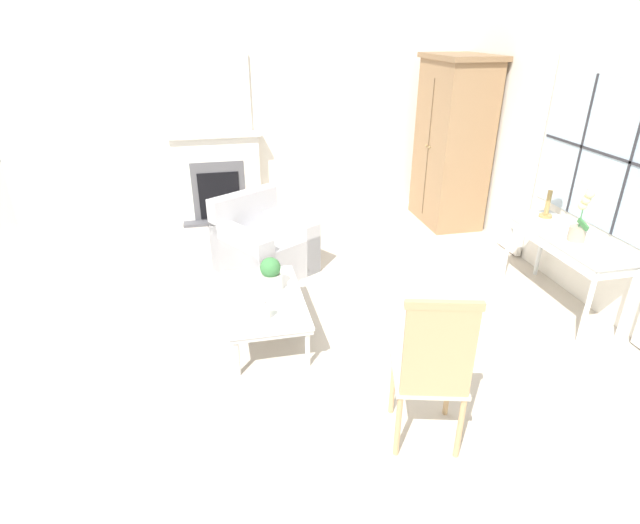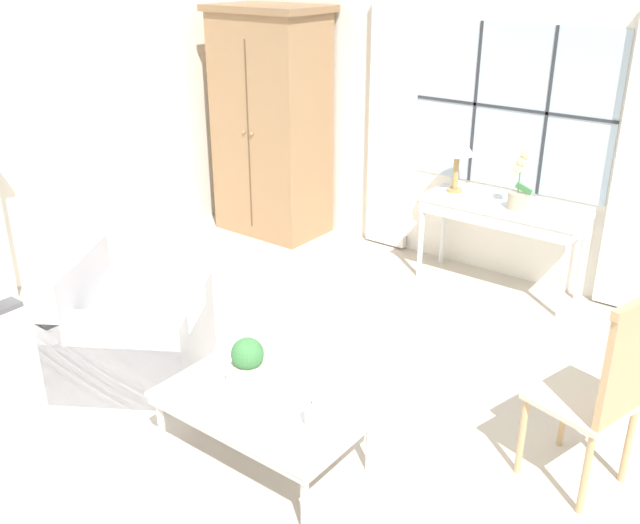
% 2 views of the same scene
% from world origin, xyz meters
% --- Properties ---
extents(ground_plane, '(14.00, 14.00, 0.00)m').
position_xyz_m(ground_plane, '(0.00, 0.00, 0.00)').
color(ground_plane, '#BCB2A3').
extents(wall_back_windowed, '(7.20, 0.14, 2.80)m').
position_xyz_m(wall_back_windowed, '(0.00, 3.02, 1.38)').
color(wall_back_windowed, white).
rests_on(wall_back_windowed, ground_plane).
extents(wall_left, '(0.06, 7.20, 2.80)m').
position_xyz_m(wall_left, '(-3.03, 0.60, 1.40)').
color(wall_left, white).
rests_on(wall_left, ground_plane).
extents(armoire, '(1.08, 0.71, 2.14)m').
position_xyz_m(armoire, '(-2.22, 2.63, 1.08)').
color(armoire, '#93704C').
rests_on(armoire, ground_plane).
extents(console_table, '(1.31, 0.47, 0.73)m').
position_xyz_m(console_table, '(0.15, 2.70, 0.64)').
color(console_table, silver).
rests_on(console_table, ground_plane).
extents(table_lamp, '(0.27, 0.27, 0.50)m').
position_xyz_m(table_lamp, '(-0.32, 2.77, 1.12)').
color(table_lamp, '#9E7F47').
rests_on(table_lamp, console_table).
extents(potted_orchid, '(0.19, 0.15, 0.48)m').
position_xyz_m(potted_orchid, '(0.27, 2.67, 0.91)').
color(potted_orchid, tan).
rests_on(potted_orchid, console_table).
extents(armchair_upholstered, '(1.18, 1.17, 0.82)m').
position_xyz_m(armchair_upholstered, '(-1.20, 0.02, 0.28)').
color(armchair_upholstered, '#B2B2B7').
rests_on(armchair_upholstered, ground_plane).
extents(side_chair_wooden, '(0.54, 0.54, 1.14)m').
position_xyz_m(side_chair_wooden, '(1.57, 0.74, 0.63)').
color(side_chair_wooden, beige).
rests_on(side_chair_wooden, ground_plane).
extents(coffee_table, '(1.12, 0.65, 0.38)m').
position_xyz_m(coffee_table, '(0.08, -0.11, 0.34)').
color(coffee_table, silver).
rests_on(coffee_table, ground_plane).
extents(potted_plant_small, '(0.18, 0.18, 0.28)m').
position_xyz_m(potted_plant_small, '(-0.09, -0.03, 0.52)').
color(potted_plant_small, '#BCB7AD').
rests_on(potted_plant_small, coffee_table).
extents(pillar_candle, '(0.10, 0.10, 0.16)m').
position_xyz_m(pillar_candle, '(0.43, -0.14, 0.45)').
color(pillar_candle, silver).
rests_on(pillar_candle, coffee_table).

